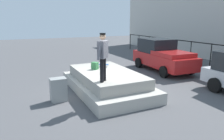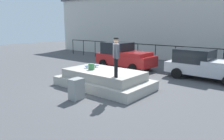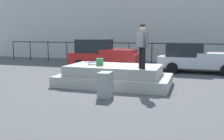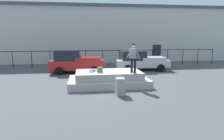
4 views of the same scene
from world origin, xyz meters
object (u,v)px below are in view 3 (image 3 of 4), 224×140
object	(u,v)px
skateboard	(95,62)
utility_box	(105,85)
backpack	(100,62)
car_red_pickup_near	(103,55)
skateboarder	(142,43)
car_silver_pickup_mid	(196,58)

from	to	relation	value
skateboard	utility_box	world-z (taller)	skateboard
backpack	car_red_pickup_near	bearing A→B (deg)	75.52
backpack	skateboarder	bearing A→B (deg)	-44.63
skateboard	utility_box	size ratio (longest dim) A/B	0.85
car_silver_pickup_mid	backpack	bearing A→B (deg)	-126.95
car_red_pickup_near	car_silver_pickup_mid	size ratio (longest dim) A/B	0.97
car_red_pickup_near	utility_box	xyz separation A→B (m)	(2.51, -6.86, -0.49)
skateboarder	utility_box	xyz separation A→B (m)	(-1.05, -1.42, -1.44)
skateboard	utility_box	distance (m)	2.67
backpack	car_silver_pickup_mid	distance (m)	6.74
skateboard	car_silver_pickup_mid	xyz separation A→B (m)	(4.45, 4.95, -0.12)
skateboarder	skateboard	xyz separation A→B (m)	(-2.34, 0.85, -0.91)
skateboarder	utility_box	distance (m)	2.28
car_red_pickup_near	skateboard	bearing A→B (deg)	-75.15
backpack	car_red_pickup_near	world-z (taller)	car_red_pickup_near
skateboarder	car_silver_pickup_mid	bearing A→B (deg)	70.08
skateboard	car_red_pickup_near	xyz separation A→B (m)	(-1.22, 4.59, -0.05)
skateboarder	car_red_pickup_near	xyz separation A→B (m)	(-3.56, 5.45, -0.96)
skateboard	utility_box	bearing A→B (deg)	-60.44
car_red_pickup_near	car_silver_pickup_mid	distance (m)	5.68
skateboard	car_silver_pickup_mid	bearing A→B (deg)	48.09
utility_box	skateboarder	bearing A→B (deg)	52.31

